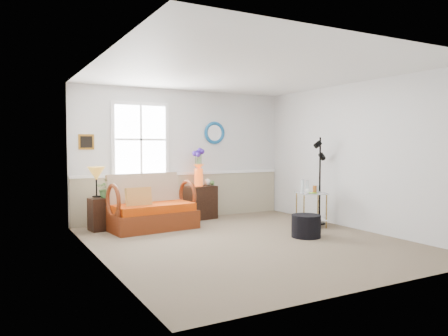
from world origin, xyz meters
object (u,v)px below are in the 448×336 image
loveseat (152,202)px  lamp_stand (99,214)px  ottoman (306,226)px  cabinet (200,202)px  side_table (311,210)px  floor_lamp (320,181)px

loveseat → lamp_stand: (-0.85, 0.32, -0.21)m
loveseat → ottoman: (1.97, -1.85, -0.31)m
loveseat → lamp_stand: size_ratio=2.64×
cabinet → side_table: cabinet is taller
lamp_stand → cabinet: size_ratio=0.85×
ottoman → loveseat: bearing=136.7°
lamp_stand → floor_lamp: size_ratio=0.34×
side_table → ottoman: 0.96m
floor_lamp → ottoman: bearing=-132.7°
cabinet → side_table: size_ratio=1.06×
loveseat → side_table: loveseat is taller
lamp_stand → ottoman: bearing=-37.6°
lamp_stand → cabinet: (2.06, 0.25, 0.05)m
loveseat → floor_lamp: floor_lamp is taller
lamp_stand → floor_lamp: (3.80, -1.36, 0.54)m
loveseat → side_table: (2.64, -1.17, -0.17)m
loveseat → lamp_stand: 0.93m
cabinet → ottoman: 2.54m
loveseat → floor_lamp: 3.15m
ottoman → lamp_stand: bearing=142.4°
lamp_stand → cabinet: bearing=6.9°
cabinet → ottoman: bearing=-82.1°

